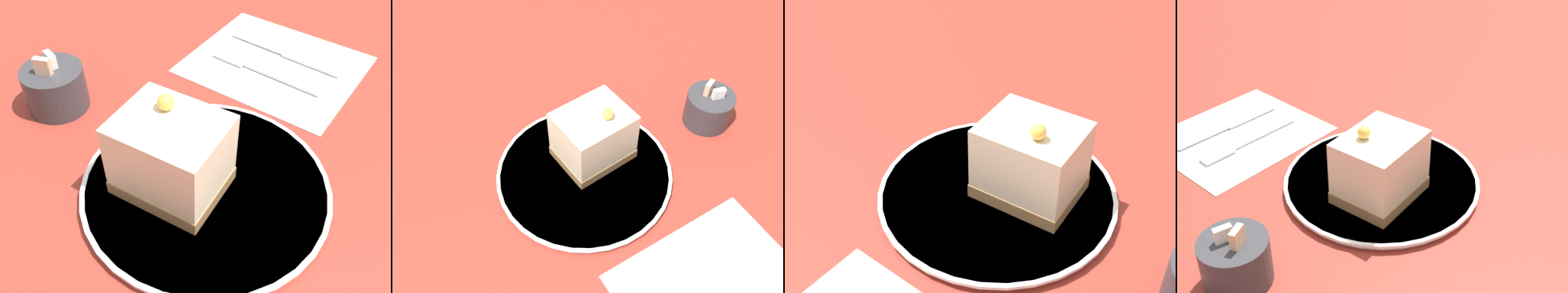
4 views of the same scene
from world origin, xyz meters
The scene contains 5 objects.
ground_plane centered at (0.00, 0.00, 0.00)m, with size 4.00×4.00×0.00m, color maroon.
plate centered at (0.04, 0.01, 0.01)m, with size 0.27×0.27×0.01m.
cake_slice centered at (0.02, 0.04, 0.06)m, with size 0.09×0.11×0.11m.
fork centered at (0.27, 0.05, 0.01)m, with size 0.04×0.17×0.00m.
sugar_bowl centered at (0.07, 0.24, 0.03)m, with size 0.08×0.08×0.08m.
Camera 2 is at (0.35, -0.23, 0.55)m, focal length 40.00 mm.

